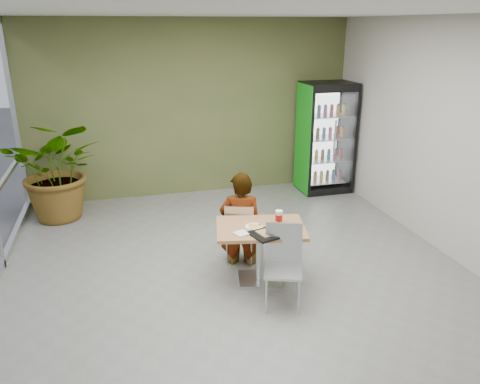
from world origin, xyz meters
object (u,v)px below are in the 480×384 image
chair_far (239,229)px  potted_plant (59,170)px  seated_woman (241,229)px  soda_cup (279,217)px  chair_near (283,258)px  beverage_fridge (325,138)px  cafeteria_tray (271,233)px  dining_table (260,242)px

chair_far → potted_plant: size_ratio=0.51×
seated_woman → soda_cup: seated_woman is taller
chair_far → soda_cup: size_ratio=5.23×
chair_far → potted_plant: potted_plant is taller
chair_near → potted_plant: potted_plant is taller
potted_plant → beverage_fridge: bearing=2.2°
cafeteria_tray → potted_plant: (-2.61, 3.08, 0.08)m
chair_far → cafeteria_tray: 0.84m
seated_woman → beverage_fridge: beverage_fridge is taller
soda_cup → beverage_fridge: beverage_fridge is taller
potted_plant → dining_table: bearing=-48.0°
soda_cup → beverage_fridge: size_ratio=0.08×
dining_table → cafeteria_tray: cafeteria_tray is taller
dining_table → soda_cup: bearing=11.1°
seated_woman → beverage_fridge: size_ratio=0.76×
chair_near → seated_woman: bearing=121.5°
dining_table → beverage_fridge: size_ratio=0.58×
dining_table → cafeteria_tray: (0.05, -0.24, 0.23)m
chair_near → seated_woman: 1.08m
beverage_fridge → dining_table: bearing=-126.9°
beverage_fridge → soda_cup: bearing=-124.1°
soda_cup → potted_plant: size_ratio=0.10×
chair_far → seated_woman: bearing=-110.6°
potted_plant → soda_cup: bearing=-44.8°
chair_near → seated_woman: (-0.22, 1.06, -0.07)m
chair_far → soda_cup: 0.69m
dining_table → potted_plant: size_ratio=0.71×
seated_woman → chair_near: bearing=120.4°
soda_cup → potted_plant: potted_plant is taller
seated_woman → beverage_fridge: 3.43m
seated_woman → dining_table: bearing=118.5°
dining_table → chair_far: chair_far is taller
cafeteria_tray → seated_woman: bearing=100.3°
chair_far → beverage_fridge: beverage_fridge is taller
soda_cup → cafeteria_tray: size_ratio=0.36×
seated_woman → beverage_fridge: (2.33, 2.46, 0.55)m
dining_table → potted_plant: potted_plant is taller
dining_table → chair_far: (-0.13, 0.53, -0.03)m
dining_table → cafeteria_tray: bearing=-78.5°
dining_table → chair_far: bearing=103.4°
dining_table → beverage_fridge: beverage_fridge is taller
chair_near → beverage_fridge: size_ratio=0.46×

